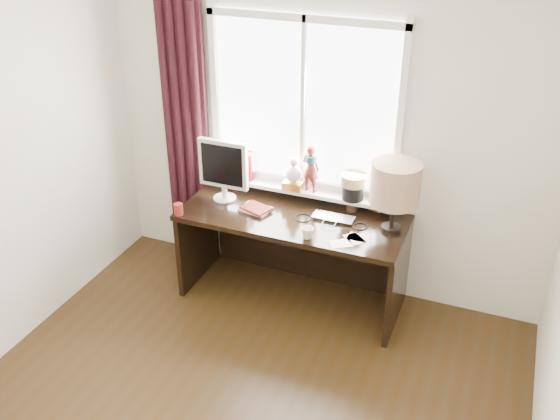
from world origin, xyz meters
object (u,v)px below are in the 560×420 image
at_px(table_lamp, 395,184).
at_px(mug, 308,232).
at_px(red_cup, 178,209).
at_px(laptop, 334,218).
at_px(desk, 297,237).
at_px(monitor, 223,167).

bearing_deg(table_lamp, mug, -147.44).
bearing_deg(red_cup, laptop, 18.20).
bearing_deg(mug, laptop, 74.54).
xyz_separation_m(laptop, table_lamp, (0.43, 0.01, 0.35)).
height_order(laptop, red_cup, red_cup).
distance_m(laptop, table_lamp, 0.55).
distance_m(laptop, desk, 0.40).
height_order(laptop, desk, laptop).
relative_size(mug, table_lamp, 0.17).
height_order(desk, monitor, monitor).
distance_m(mug, table_lamp, 0.69).
bearing_deg(mug, desk, 120.48).
relative_size(desk, monitor, 3.47).
bearing_deg(desk, mug, -59.52).
relative_size(laptop, mug, 3.50).
relative_size(red_cup, monitor, 0.18).
bearing_deg(table_lamp, monitor, -179.36).
relative_size(laptop, red_cup, 3.49).
distance_m(monitor, table_lamp, 1.32).
bearing_deg(red_cup, mug, 2.16).
relative_size(desk, table_lamp, 3.27).
distance_m(red_cup, table_lamp, 1.60).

